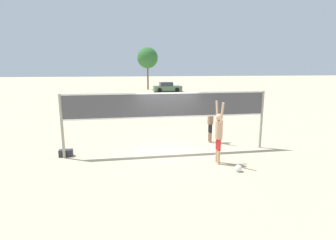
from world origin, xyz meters
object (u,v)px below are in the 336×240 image
object	(u,v)px
volleyball_net	(168,109)
player_blocker	(210,119)
volleyball	(238,168)
tree_left_cluster	(148,58)
gear_bag	(66,153)
player_spiker	(219,131)
parked_car_near	(167,87)

from	to	relation	value
volleyball_net	player_blocker	world-z (taller)	volleyball_net
volleyball	tree_left_cluster	bearing A→B (deg)	89.71
volleyball	gear_bag	world-z (taller)	gear_bag
volleyball	tree_left_cluster	size ratio (longest dim) A/B	0.04
tree_left_cluster	player_spiker	bearing A→B (deg)	-91.00
gear_bag	tree_left_cluster	bearing A→B (deg)	78.94
player_blocker	volleyball	world-z (taller)	player_blocker
player_spiker	parked_car_near	bearing A→B (deg)	-5.85
volleyball	gear_bag	distance (m)	6.63
volleyball	parked_car_near	xyz separation A→B (m)	(2.62, 30.53, 0.51)
gear_bag	tree_left_cluster	size ratio (longest dim) A/B	0.08
gear_bag	tree_left_cluster	distance (m)	33.03
parked_car_near	player_spiker	bearing A→B (deg)	-97.10
gear_bag	parked_car_near	world-z (taller)	parked_car_near
player_spiker	player_blocker	bearing A→B (deg)	-12.75
player_blocker	volleyball	size ratio (longest dim) A/B	9.11
player_blocker	gear_bag	xyz separation A→B (m)	(-6.30, -0.99, -1.00)
volleyball_net	parked_car_near	xyz separation A→B (m)	(4.63, 28.12, -1.20)
player_spiker	tree_left_cluster	world-z (taller)	tree_left_cluster
volleyball	parked_car_near	distance (m)	30.65
volleyball_net	volleyball	xyz separation A→B (m)	(2.01, -2.42, -1.70)
player_spiker	gear_bag	distance (m)	6.04
player_blocker	parked_car_near	xyz separation A→B (m)	(2.42, 26.93, -0.51)
player_spiker	parked_car_near	distance (m)	29.83
volleyball_net	volleyball	bearing A→B (deg)	-50.22
volleyball_net	parked_car_near	distance (m)	28.52
player_spiker	gear_bag	bearing A→B (deg)	72.90
tree_left_cluster	parked_car_near	bearing A→B (deg)	-59.42
gear_bag	tree_left_cluster	xyz separation A→B (m)	(6.27, 32.06, 4.88)
player_blocker	gear_bag	bearing A→B (deg)	-81.04
volleyball	tree_left_cluster	distance (m)	35.02
gear_bag	player_blocker	bearing A→B (deg)	8.96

